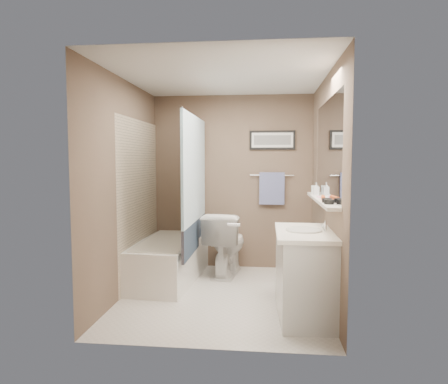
# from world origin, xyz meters

# --- Properties ---
(ground) EXTENTS (2.50, 2.50, 0.00)m
(ground) POSITION_xyz_m (0.00, 0.00, 0.00)
(ground) COLOR silver
(ground) RESTS_ON ground
(ceiling) EXTENTS (2.20, 2.50, 0.04)m
(ceiling) POSITION_xyz_m (0.00, 0.00, 2.38)
(ceiling) COLOR silver
(ceiling) RESTS_ON wall_back
(wall_back) EXTENTS (2.20, 0.04, 2.40)m
(wall_back) POSITION_xyz_m (0.00, 1.23, 1.20)
(wall_back) COLOR brown
(wall_back) RESTS_ON ground
(wall_front) EXTENTS (2.20, 0.04, 2.40)m
(wall_front) POSITION_xyz_m (0.00, -1.23, 1.20)
(wall_front) COLOR brown
(wall_front) RESTS_ON ground
(wall_left) EXTENTS (0.04, 2.50, 2.40)m
(wall_left) POSITION_xyz_m (-1.08, 0.00, 1.20)
(wall_left) COLOR brown
(wall_left) RESTS_ON ground
(wall_right) EXTENTS (0.04, 2.50, 2.40)m
(wall_right) POSITION_xyz_m (1.08, 0.00, 1.20)
(wall_right) COLOR brown
(wall_right) RESTS_ON ground
(tile_surround) EXTENTS (0.02, 1.55, 2.00)m
(tile_surround) POSITION_xyz_m (-1.09, 0.50, 1.00)
(tile_surround) COLOR #BEAB8F
(tile_surround) RESTS_ON wall_left
(curtain_rod) EXTENTS (0.02, 1.55, 0.02)m
(curtain_rod) POSITION_xyz_m (-0.40, 0.50, 2.05)
(curtain_rod) COLOR silver
(curtain_rod) RESTS_ON wall_left
(curtain_upper) EXTENTS (0.03, 1.45, 1.28)m
(curtain_upper) POSITION_xyz_m (-0.40, 0.50, 1.40)
(curtain_upper) COLOR white
(curtain_upper) RESTS_ON curtain_rod
(curtain_lower) EXTENTS (0.03, 1.45, 0.36)m
(curtain_lower) POSITION_xyz_m (-0.40, 0.50, 0.58)
(curtain_lower) COLOR #2A3A4E
(curtain_lower) RESTS_ON curtain_rod
(mirror) EXTENTS (0.02, 1.60, 1.00)m
(mirror) POSITION_xyz_m (1.09, -0.15, 1.62)
(mirror) COLOR silver
(mirror) RESTS_ON wall_right
(shelf) EXTENTS (0.12, 1.60, 0.03)m
(shelf) POSITION_xyz_m (1.04, -0.15, 1.10)
(shelf) COLOR silver
(shelf) RESTS_ON wall_right
(towel_bar) EXTENTS (0.60, 0.02, 0.02)m
(towel_bar) POSITION_xyz_m (0.55, 1.22, 1.30)
(towel_bar) COLOR silver
(towel_bar) RESTS_ON wall_back
(towel) EXTENTS (0.34, 0.05, 0.44)m
(towel) POSITION_xyz_m (0.55, 1.20, 1.12)
(towel) COLOR #8994C8
(towel) RESTS_ON towel_bar
(art_frame) EXTENTS (0.62, 0.02, 0.26)m
(art_frame) POSITION_xyz_m (0.55, 1.23, 1.78)
(art_frame) COLOR black
(art_frame) RESTS_ON wall_back
(art_mat) EXTENTS (0.56, 0.00, 0.20)m
(art_mat) POSITION_xyz_m (0.55, 1.22, 1.78)
(art_mat) COLOR white
(art_mat) RESTS_ON art_frame
(art_image) EXTENTS (0.50, 0.00, 0.13)m
(art_image) POSITION_xyz_m (0.55, 1.22, 1.78)
(art_image) COLOR #595959
(art_image) RESTS_ON art_mat
(door) EXTENTS (0.80, 0.02, 2.00)m
(door) POSITION_xyz_m (0.55, -1.24, 1.00)
(door) COLOR silver
(door) RESTS_ON wall_front
(door_handle) EXTENTS (0.10, 0.02, 0.02)m
(door_handle) POSITION_xyz_m (0.22, -1.19, 1.00)
(door_handle) COLOR silver
(door_handle) RESTS_ON door
(bathtub) EXTENTS (0.81, 1.55, 0.50)m
(bathtub) POSITION_xyz_m (-0.75, 0.52, 0.25)
(bathtub) COLOR white
(bathtub) RESTS_ON ground
(tub_rim) EXTENTS (0.56, 1.36, 0.02)m
(tub_rim) POSITION_xyz_m (-0.75, 0.52, 0.50)
(tub_rim) COLOR beige
(tub_rim) RESTS_ON bathtub
(toilet) EXTENTS (0.57, 0.87, 0.83)m
(toilet) POSITION_xyz_m (-0.05, 0.86, 0.42)
(toilet) COLOR white
(toilet) RESTS_ON ground
(vanity) EXTENTS (0.54, 0.92, 0.80)m
(vanity) POSITION_xyz_m (0.85, -0.50, 0.40)
(vanity) COLOR silver
(vanity) RESTS_ON ground
(countertop) EXTENTS (0.54, 0.96, 0.04)m
(countertop) POSITION_xyz_m (0.84, -0.50, 0.82)
(countertop) COLOR white
(countertop) RESTS_ON vanity
(sink_basin) EXTENTS (0.34, 0.34, 0.01)m
(sink_basin) POSITION_xyz_m (0.83, -0.50, 0.85)
(sink_basin) COLOR silver
(sink_basin) RESTS_ON countertop
(faucet_spout) EXTENTS (0.02, 0.02, 0.10)m
(faucet_spout) POSITION_xyz_m (1.03, -0.50, 0.89)
(faucet_spout) COLOR silver
(faucet_spout) RESTS_ON countertop
(faucet_knob) EXTENTS (0.05, 0.05, 0.05)m
(faucet_knob) POSITION_xyz_m (1.03, -0.40, 0.87)
(faucet_knob) COLOR silver
(faucet_knob) RESTS_ON countertop
(candle_bowl_near) EXTENTS (0.09, 0.09, 0.04)m
(candle_bowl_near) POSITION_xyz_m (1.04, -0.66, 1.14)
(candle_bowl_near) COLOR black
(candle_bowl_near) RESTS_ON shelf
(candle_bowl_far) EXTENTS (0.09, 0.09, 0.04)m
(candle_bowl_far) POSITION_xyz_m (1.04, -0.52, 1.14)
(candle_bowl_far) COLOR black
(candle_bowl_far) RESTS_ON shelf
(hair_brush_front) EXTENTS (0.07, 0.22, 0.04)m
(hair_brush_front) POSITION_xyz_m (1.04, -0.29, 1.14)
(hair_brush_front) COLOR #C64B1B
(hair_brush_front) RESTS_ON shelf
(pink_comb) EXTENTS (0.04, 0.16, 0.01)m
(pink_comb) POSITION_xyz_m (1.04, 0.00, 1.12)
(pink_comb) COLOR pink
(pink_comb) RESTS_ON shelf
(glass_jar) EXTENTS (0.08, 0.08, 0.10)m
(glass_jar) POSITION_xyz_m (1.04, 0.42, 1.17)
(glass_jar) COLOR silver
(glass_jar) RESTS_ON shelf
(soap_bottle) EXTENTS (0.07, 0.07, 0.14)m
(soap_bottle) POSITION_xyz_m (1.04, 0.28, 1.19)
(soap_bottle) COLOR #999999
(soap_bottle) RESTS_ON shelf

